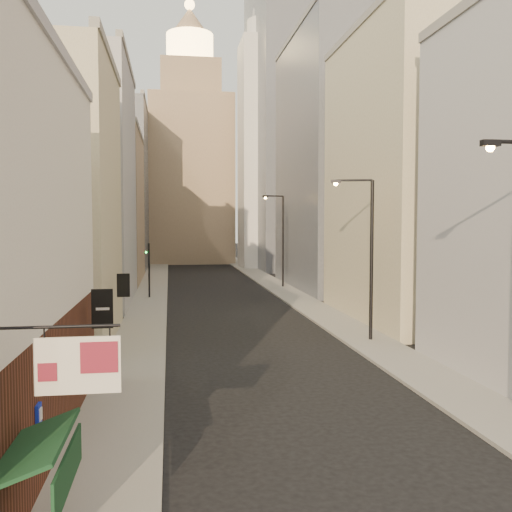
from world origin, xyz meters
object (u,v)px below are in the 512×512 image
Objects in this scene: white_tower at (267,145)px; streetlamp_far at (281,235)px; traffic_light_left at (149,261)px; streetlamp_mid at (367,249)px; clock_tower at (191,160)px.

white_tower is 4.29× the size of streetlamp_far.
streetlamp_mid is at bearing 107.90° from traffic_light_left.
clock_tower is 8.98× the size of traffic_light_left.
clock_tower is at bearing 128.16° from white_tower.
streetlamp_mid is at bearing -110.95° from streetlamp_far.
white_tower reaches higher than streetlamp_mid.
clock_tower reaches higher than traffic_light_left.
traffic_light_left is at bearing -96.62° from clock_tower.
white_tower is at bearing 63.18° from streetlamp_far.
clock_tower is 17.83m from white_tower.
clock_tower is 4.81× the size of streetlamp_mid.
streetlamp_mid is (-3.58, -54.90, -13.28)m from white_tower.
white_tower is 40.91m from traffic_light_left.
streetlamp_mid reaches higher than traffic_light_left.
streetlamp_far is 15.07m from traffic_light_left.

